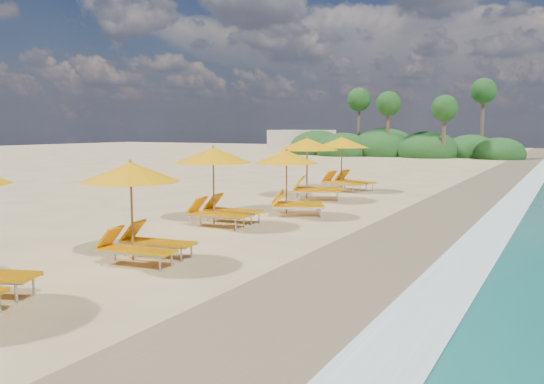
{
  "coord_description": "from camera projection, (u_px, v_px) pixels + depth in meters",
  "views": [
    {
      "loc": [
        7.51,
        -13.78,
        3.0
      ],
      "look_at": [
        0.0,
        0.0,
        1.2
      ],
      "focal_mm": 36.69,
      "sensor_mm": 36.0,
      "label": 1
    }
  ],
  "objects": [
    {
      "name": "station_6",
      "position": [
        345.0,
        160.0,
        26.85
      ],
      "size": [
        3.35,
        3.27,
        2.66
      ],
      "rotation": [
        0.0,
        0.0,
        -0.3
      ],
      "color": "olive",
      "rests_on": "ground"
    },
    {
      "name": "station_2",
      "position": [
        138.0,
        204.0,
        12.51
      ],
      "size": [
        2.71,
        2.57,
        2.31
      ],
      "rotation": [
        0.0,
        0.0,
        0.14
      ],
      "color": "olive",
      "rests_on": "ground"
    },
    {
      "name": "ground",
      "position": [
        272.0,
        233.0,
        15.93
      ],
      "size": [
        160.0,
        160.0,
        0.0
      ],
      "primitive_type": "plane",
      "color": "tan",
      "rests_on": "ground"
    },
    {
      "name": "beach_building",
      "position": [
        302.0,
        141.0,
        68.11
      ],
      "size": [
        7.0,
        5.0,
        2.8
      ],
      "primitive_type": "cube",
      "color": "beige",
      "rests_on": "ground"
    },
    {
      "name": "station_4",
      "position": [
        292.0,
        178.0,
        19.32
      ],
      "size": [
        3.08,
        3.08,
        2.3
      ],
      "rotation": [
        0.0,
        0.0,
        0.51
      ],
      "color": "olive",
      "rests_on": "ground"
    },
    {
      "name": "wet_sand",
      "position": [
        411.0,
        248.0,
        14.03
      ],
      "size": [
        4.0,
        160.0,
        0.01
      ],
      "primitive_type": "cube",
      "color": "olive",
      "rests_on": "ground"
    },
    {
      "name": "station_5",
      "position": [
        312.0,
        164.0,
        23.57
      ],
      "size": [
        3.47,
        3.44,
        2.67
      ],
      "rotation": [
        0.0,
        0.0,
        0.4
      ],
      "color": "olive",
      "rests_on": "ground"
    },
    {
      "name": "treeline",
      "position": [
        392.0,
        147.0,
        60.25
      ],
      "size": [
        25.8,
        8.8,
        9.74
      ],
      "color": "#163D14",
      "rests_on": "ground"
    },
    {
      "name": "surf_foam",
      "position": [
        528.0,
        259.0,
        12.75
      ],
      "size": [
        4.0,
        160.0,
        0.01
      ],
      "color": "white",
      "rests_on": "ground"
    },
    {
      "name": "station_3",
      "position": [
        219.0,
        180.0,
        17.33
      ],
      "size": [
        2.73,
        2.53,
        2.48
      ],
      "rotation": [
        0.0,
        0.0,
        0.04
      ],
      "color": "olive",
      "rests_on": "ground"
    }
  ]
}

